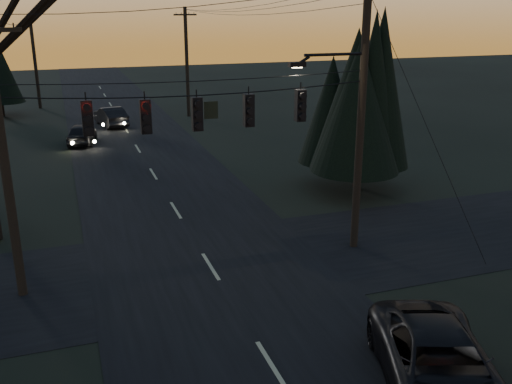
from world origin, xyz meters
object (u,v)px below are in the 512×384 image
object	(u,v)px
utility_pole_far_r	(189,116)
sedan_oncoming_a	(82,134)
evergreen_right	(361,99)
suv_near	(440,367)
utility_pole_right	(354,246)
utility_pole_left	(23,294)
sedan_oncoming_b	(111,117)
utility_pole_far_l	(40,108)

from	to	relation	value
utility_pole_far_r	sedan_oncoming_a	world-z (taller)	utility_pole_far_r
utility_pole_far_r	evergreen_right	world-z (taller)	evergreen_right
suv_near	utility_pole_right	bearing A→B (deg)	93.64
utility_pole_left	utility_pole_far_r	xyz separation A→B (m)	(11.50, 28.00, 0.00)
suv_near	utility_pole_left	bearing A→B (deg)	157.29
utility_pole_right	utility_pole_far_r	world-z (taller)	utility_pole_right
suv_near	sedan_oncoming_a	bearing A→B (deg)	121.71
utility_pole_far_r	suv_near	xyz separation A→B (m)	(-2.30, -36.26, 0.74)
utility_pole_far_r	suv_near	bearing A→B (deg)	-93.63
utility_pole_right	evergreen_right	world-z (taller)	evergreen_right
sedan_oncoming_b	utility_pole_right	bearing A→B (deg)	92.30
utility_pole_right	sedan_oncoming_a	bearing A→B (deg)	112.90
suv_near	sedan_oncoming_a	distance (m)	29.56
utility_pole_far_r	utility_pole_left	bearing A→B (deg)	-112.33
utility_pole_left	utility_pole_far_r	world-z (taller)	same
evergreen_right	suv_near	bearing A→B (deg)	-111.81
suv_near	utility_pole_far_r	bearing A→B (deg)	105.57
sedan_oncoming_a	sedan_oncoming_b	world-z (taller)	sedan_oncoming_b
utility_pole_far_l	suv_near	bearing A→B (deg)	-78.26
utility_pole_left	evergreen_right	size ratio (longest dim) A/B	1.13
utility_pole_left	utility_pole_far_r	bearing A→B (deg)	67.67
utility_pole_far_l	evergreen_right	world-z (taller)	evergreen_right
utility_pole_far_r	utility_pole_far_l	size ratio (longest dim) A/B	1.06
utility_pole_far_l	sedan_oncoming_a	bearing A→B (deg)	-79.70
utility_pole_right	suv_near	size ratio (longest dim) A/B	1.88
utility_pole_left	utility_pole_far_l	size ratio (longest dim) A/B	1.06
utility_pole_left	evergreen_right	xyz separation A→B (m)	(15.08, 6.44, 4.37)
sedan_oncoming_a	sedan_oncoming_b	bearing A→B (deg)	-102.83
evergreen_right	suv_near	size ratio (longest dim) A/B	1.42
utility_pole_left	utility_pole_far_l	xyz separation A→B (m)	(0.00, 36.00, 0.00)
utility_pole_right	utility_pole_left	bearing A→B (deg)	180.00
utility_pole_left	suv_near	xyz separation A→B (m)	(9.20, -8.26, 0.74)
utility_pole_far_r	sedan_oncoming_b	size ratio (longest dim) A/B	1.98
utility_pole_left	sedan_oncoming_b	world-z (taller)	utility_pole_left
utility_pole_right	suv_near	distance (m)	8.60
utility_pole_right	utility_pole_left	distance (m)	11.50
utility_pole_far_l	sedan_oncoming_b	size ratio (longest dim) A/B	1.86
evergreen_right	utility_pole_left	bearing A→B (deg)	-156.89
utility_pole_left	evergreen_right	bearing A→B (deg)	23.11
utility_pole_far_l	evergreen_right	distance (m)	33.47
suv_near	sedan_oncoming_b	world-z (taller)	suv_near
utility_pole_left	sedan_oncoming_a	xyz separation A→B (m)	(2.80, 20.60, 0.66)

